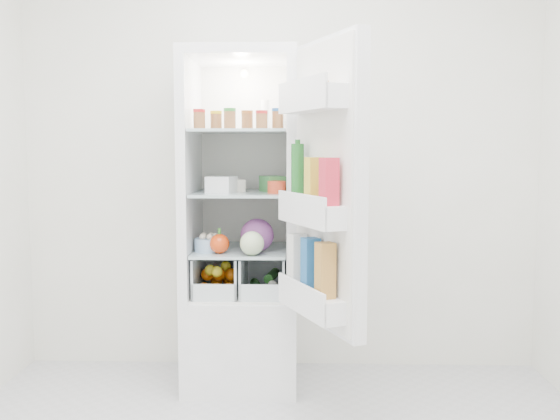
{
  "coord_description": "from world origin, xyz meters",
  "views": [
    {
      "loc": [
        0.11,
        -2.15,
        1.28
      ],
      "look_at": [
        0.02,
        0.95,
        0.98
      ],
      "focal_mm": 40.0,
      "sensor_mm": 36.0,
      "label": 1
    }
  ],
  "objects_px": {
    "refrigerator": "(243,262)",
    "fridge_door": "(323,193)",
    "mushroom_bowl": "(209,245)",
    "red_cabbage": "(257,235)"
  },
  "relations": [
    {
      "from": "mushroom_bowl",
      "to": "fridge_door",
      "type": "xyz_separation_m",
      "value": [
        0.59,
        -0.46,
        0.31
      ]
    },
    {
      "from": "mushroom_bowl",
      "to": "fridge_door",
      "type": "distance_m",
      "value": 0.81
    },
    {
      "from": "refrigerator",
      "to": "red_cabbage",
      "type": "relative_size",
      "value": 10.29
    },
    {
      "from": "mushroom_bowl",
      "to": "fridge_door",
      "type": "bearing_deg",
      "value": -38.03
    },
    {
      "from": "fridge_door",
      "to": "red_cabbage",
      "type": "bearing_deg",
      "value": 12.0
    },
    {
      "from": "refrigerator",
      "to": "mushroom_bowl",
      "type": "distance_m",
      "value": 0.25
    },
    {
      "from": "red_cabbage",
      "to": "fridge_door",
      "type": "xyz_separation_m",
      "value": [
        0.33,
        -0.46,
        0.26
      ]
    },
    {
      "from": "refrigerator",
      "to": "fridge_door",
      "type": "relative_size",
      "value": 1.38
    },
    {
      "from": "refrigerator",
      "to": "fridge_door",
      "type": "xyz_separation_m",
      "value": [
        0.42,
        -0.61,
        0.43
      ]
    },
    {
      "from": "refrigerator",
      "to": "mushroom_bowl",
      "type": "height_order",
      "value": "refrigerator"
    }
  ]
}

